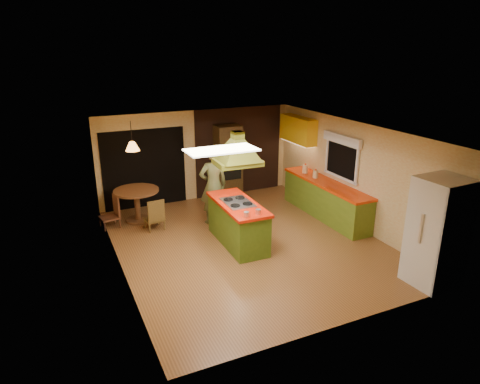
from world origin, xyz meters
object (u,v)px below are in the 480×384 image
man (213,185)px  dining_table (137,199)px  kitchen_island (238,223)px  canister_large (305,169)px  wall_oven (228,162)px  refrigerator (438,232)px

man → dining_table: size_ratio=1.75×
kitchen_island → canister_large: size_ratio=8.82×
kitchen_island → dining_table: (-1.73, 2.19, 0.09)m
wall_oven → dining_table: bearing=-164.8°
wall_oven → refrigerator: bearing=-73.4°
kitchen_island → refrigerator: size_ratio=0.96×
kitchen_island → dining_table: bearing=129.5°
canister_large → wall_oven: bearing=138.1°
kitchen_island → canister_large: (2.61, 1.39, 0.55)m
kitchen_island → man: man is taller
kitchen_island → wall_oven: (0.99, 2.85, 0.56)m
kitchen_island → wall_oven: 3.07m
man → wall_oven: wall_oven is taller
wall_oven → dining_table: 2.84m
kitchen_island → man: (-0.05, 1.31, 0.48)m
man → kitchen_island: bearing=94.4°
dining_table → canister_large: 4.43m
kitchen_island → refrigerator: refrigerator is taller
wall_oven → canister_large: 2.17m
wall_oven → canister_large: size_ratio=9.53×
refrigerator → wall_oven: size_ratio=0.97×
man → canister_large: man is taller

